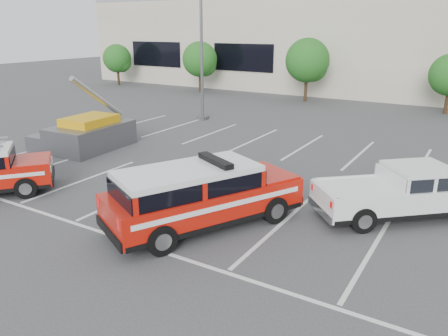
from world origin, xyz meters
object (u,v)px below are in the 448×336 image
at_px(convention_building, 405,37).
at_px(white_pickup, 403,197).
at_px(tree_mid_left, 309,62).
at_px(utility_rig, 88,134).
at_px(tree_left, 201,61).
at_px(light_pole_left, 201,34).
at_px(tree_far_left, 118,59).
at_px(fire_chief_suv, 201,200).

relative_size(convention_building, white_pickup, 11.70).
bearing_deg(tree_mid_left, utility_rig, -101.63).
relative_size(convention_building, utility_rig, 13.91).
bearing_deg(tree_left, convention_building, 33.05).
bearing_deg(convention_building, tree_left, -146.95).
xyz_separation_m(tree_left, light_pole_left, (6.91, -10.05, 2.41)).
xyz_separation_m(tree_far_left, utility_rig, (16.14, -18.74, -1.80)).
height_order(tree_far_left, utility_rig, tree_far_left).
bearing_deg(white_pickup, tree_far_left, -163.90).
bearing_deg(tree_mid_left, tree_left, -180.00).
xyz_separation_m(tree_far_left, fire_chief_suv, (25.63, -23.02, -1.68)).
distance_m(convention_building, tree_mid_left, 11.19).
xyz_separation_m(tree_mid_left, light_pole_left, (-3.09, -10.05, 2.14)).
relative_size(tree_far_left, white_pickup, 0.78).
xyz_separation_m(tree_far_left, light_pole_left, (16.91, -10.05, 2.68)).
bearing_deg(light_pole_left, tree_mid_left, 72.90).
bearing_deg(utility_rig, white_pickup, -5.36).
xyz_separation_m(convention_building, white_pickup, (5.45, -29.05, -4.08)).
distance_m(convention_building, tree_left, 18.11).
distance_m(white_pickup, utility_rig, 14.41).
distance_m(tree_mid_left, light_pole_left, 10.73).
distance_m(tree_far_left, light_pole_left, 19.85).
relative_size(tree_left, white_pickup, 0.86).
xyz_separation_m(fire_chief_suv, utility_rig, (-9.49, 4.28, -0.12)).
height_order(convention_building, light_pole_left, convention_building).
height_order(white_pickup, utility_rig, utility_rig).
bearing_deg(tree_left, tree_mid_left, 0.00).
height_order(light_pole_left, utility_rig, light_pole_left).
distance_m(tree_left, tree_mid_left, 10.00).
bearing_deg(white_pickup, light_pole_left, -165.68).
bearing_deg(white_pickup, tree_left, -174.82).
relative_size(fire_chief_suv, white_pickup, 1.18).
height_order(convention_building, fire_chief_suv, convention_building).
relative_size(light_pole_left, utility_rig, 2.37).
relative_size(tree_left, light_pole_left, 0.43).
relative_size(white_pickup, utility_rig, 1.19).
relative_size(convention_building, tree_left, 13.58).
xyz_separation_m(tree_left, utility_rig, (6.14, -18.74, -2.07)).
distance_m(fire_chief_suv, white_pickup, 6.20).
relative_size(convention_building, tree_mid_left, 12.38).
distance_m(tree_mid_left, fire_chief_suv, 23.81).
bearing_deg(tree_mid_left, light_pole_left, -107.10).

